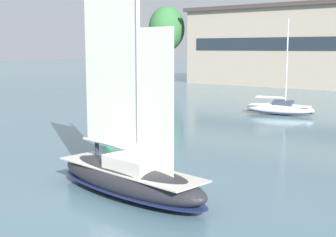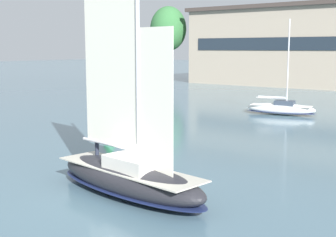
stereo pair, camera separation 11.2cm
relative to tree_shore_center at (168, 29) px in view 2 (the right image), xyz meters
name	(u,v)px [view 2 (the right image)]	position (x,y,z in m)	size (l,w,h in m)	color
ground_plane	(129,195)	(44.85, -60.76, -10.58)	(400.00, 400.00, 0.00)	slate
waterfront_building	(319,46)	(28.98, 6.26, -3.41)	(46.76, 16.71, 14.27)	tan
tree_shore_center	(168,29)	(0.00, 0.00, 0.00)	(7.34, 7.34, 15.12)	brown
sailboat_main	(129,173)	(44.86, -60.76, -9.55)	(9.61, 3.69, 12.87)	#232328
sailboat_moored_mid_channel	(281,108)	(39.23, -31.64, -9.93)	(7.26, 3.38, 9.64)	white
channel_buoy	(109,131)	(34.67, -51.82, -9.93)	(0.91, 0.91, 1.68)	green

